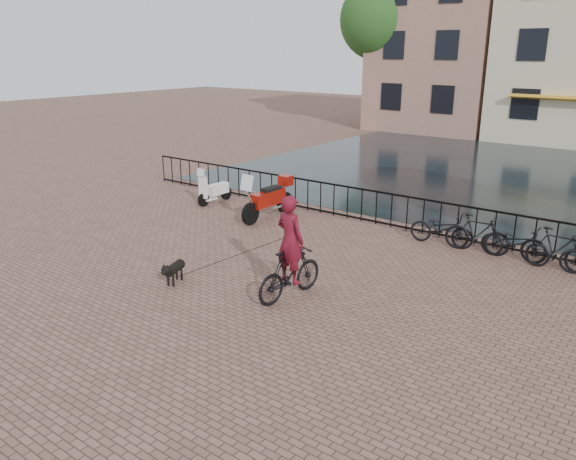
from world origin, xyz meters
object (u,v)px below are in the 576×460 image
Objects in this scene: scooter at (215,184)px; motorcycle at (268,194)px; dog at (175,271)px; cyclist at (290,254)px.

motorcycle is at bearing -7.87° from scooter.
dog is 0.40× the size of motorcycle.
scooter is at bearing -27.53° from cyclist.
cyclist is 1.83× the size of scooter.
scooter is (-6.65, 4.56, -0.33)m from cyclist.
motorcycle is (-4.05, 4.24, -0.21)m from cyclist.
motorcycle is (-1.52, 5.18, 0.50)m from dog.
cyclist reaches higher than scooter.
dog is 0.62× the size of scooter.
cyclist reaches higher than dog.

